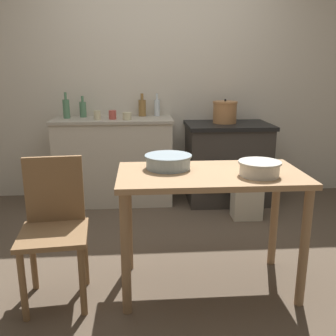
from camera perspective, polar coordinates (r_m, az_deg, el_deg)
The scene contains 17 objects.
ground_plane at distance 3.01m, azimuth 0.62°, elevation -13.12°, with size 14.00×14.00×0.00m, color brown.
wall_back at distance 4.24m, azimuth -1.18°, elevation 13.02°, with size 8.00×0.07×2.55m.
counter_cabinet at distance 4.07m, azimuth -8.17°, elevation 1.14°, with size 1.24×0.54×0.91m.
stove at distance 4.12m, azimuth 8.92°, elevation 0.87°, with size 0.89×0.65×0.85m.
work_table at distance 2.38m, azimuth 6.41°, elevation -3.61°, with size 1.15×0.61×0.79m.
chair at distance 2.43m, azimuth -16.92°, elevation -8.32°, with size 0.44×0.44×0.89m.
flour_sack at distance 3.71m, azimuth 11.93°, elevation -4.47°, with size 0.28×0.19×0.41m, color beige.
stock_pot at distance 4.05m, azimuth 8.66°, elevation 8.42°, with size 0.26×0.26×0.25m.
mixing_bowl_large at distance 2.31m, azimuth 13.77°, elevation 0.06°, with size 0.26×0.26×0.09m.
mixing_bowl_small at distance 2.41m, azimuth 0.04°, elevation 1.09°, with size 0.30×0.30×0.09m.
bottle_far_left at distance 4.08m, azimuth -15.25°, elevation 8.77°, with size 0.07×0.07×0.27m.
bottle_left at distance 4.14m, azimuth -12.83°, elevation 8.76°, with size 0.07×0.07×0.22m.
bottle_mid_left at distance 4.13m, azimuth -3.96°, elevation 9.20°, with size 0.08×0.08×0.24m.
bottle_center_left at distance 4.15m, azimuth -1.69°, elevation 9.24°, with size 0.06×0.06×0.24m.
cup_center at distance 3.85m, azimuth -6.27°, elevation 7.86°, with size 0.09×0.09×0.08m, color beige.
cup_center_right at distance 3.89m, azimuth -10.74°, elevation 7.91°, with size 0.07×0.07×0.09m, color beige.
cup_mid_right at distance 3.90m, azimuth -8.45°, elevation 8.02°, with size 0.08×0.08×0.09m, color #B74C42.
Camera 1 is at (-0.23, -2.65, 1.41)m, focal length 40.00 mm.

